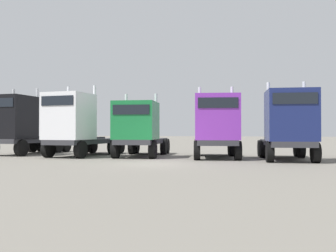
{
  "coord_description": "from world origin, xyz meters",
  "views": [
    {
      "loc": [
        5.76,
        -16.82,
        1.56
      ],
      "look_at": [
        -0.66,
        4.79,
        1.89
      ],
      "focal_mm": 39.56,
      "sensor_mm": 36.0,
      "label": 1
    }
  ],
  "objects_px": {
    "semi_truck_black": "(19,125)",
    "semi_truck_white": "(75,125)",
    "semi_truck_navy": "(289,125)",
    "semi_truck_purple": "(216,126)",
    "semi_truck_green": "(139,129)"
  },
  "relations": [
    {
      "from": "semi_truck_white",
      "to": "semi_truck_purple",
      "type": "xyz_separation_m",
      "value": [
        8.62,
        0.8,
        -0.11
      ]
    },
    {
      "from": "semi_truck_purple",
      "to": "semi_truck_navy",
      "type": "distance_m",
      "value": 3.94
    },
    {
      "from": "semi_truck_white",
      "to": "semi_truck_green",
      "type": "distance_m",
      "value": 3.97
    },
    {
      "from": "semi_truck_white",
      "to": "semi_truck_purple",
      "type": "bearing_deg",
      "value": 96.87
    },
    {
      "from": "semi_truck_white",
      "to": "semi_truck_green",
      "type": "xyz_separation_m",
      "value": [
        3.87,
        0.84,
        -0.25
      ]
    },
    {
      "from": "semi_truck_green",
      "to": "semi_truck_black",
      "type": "bearing_deg",
      "value": -95.87
    },
    {
      "from": "semi_truck_black",
      "to": "semi_truck_white",
      "type": "relative_size",
      "value": 0.99
    },
    {
      "from": "semi_truck_white",
      "to": "semi_truck_purple",
      "type": "relative_size",
      "value": 1.06
    },
    {
      "from": "semi_truck_white",
      "to": "semi_truck_navy",
      "type": "xyz_separation_m",
      "value": [
        12.53,
        0.31,
        -0.06
      ]
    },
    {
      "from": "semi_truck_black",
      "to": "semi_truck_white",
      "type": "xyz_separation_m",
      "value": [
        4.57,
        -0.56,
        -0.01
      ]
    },
    {
      "from": "semi_truck_navy",
      "to": "semi_truck_purple",
      "type": "bearing_deg",
      "value": -105.19
    },
    {
      "from": "semi_truck_white",
      "to": "semi_truck_navy",
      "type": "height_order",
      "value": "semi_truck_white"
    },
    {
      "from": "semi_truck_green",
      "to": "semi_truck_navy",
      "type": "distance_m",
      "value": 8.68
    },
    {
      "from": "semi_truck_black",
      "to": "semi_truck_purple",
      "type": "bearing_deg",
      "value": 90.47
    },
    {
      "from": "semi_truck_purple",
      "to": "semi_truck_black",
      "type": "bearing_deg",
      "value": -100.74
    }
  ]
}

